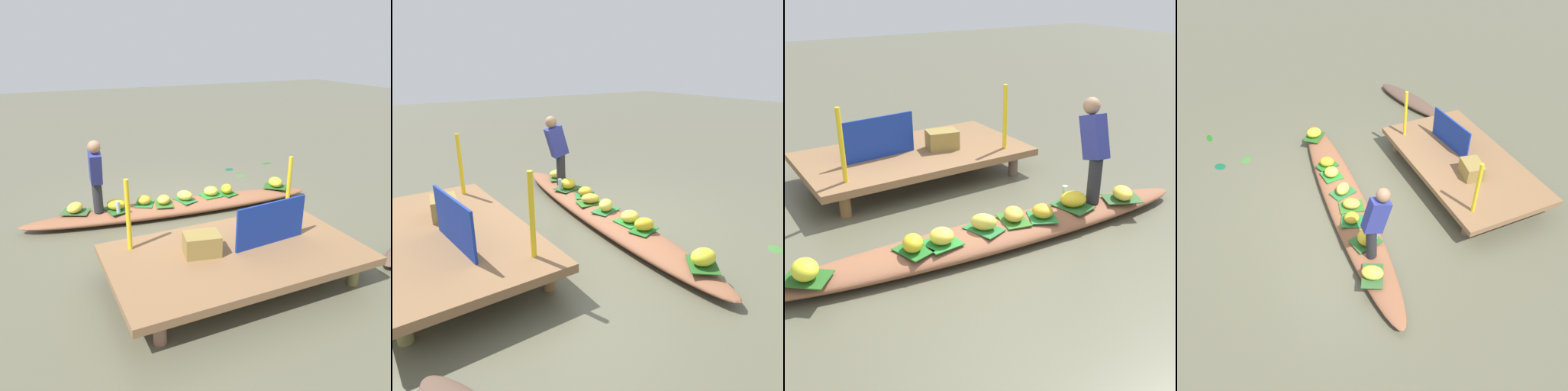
% 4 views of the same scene
% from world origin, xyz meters
% --- Properties ---
extents(canal_water, '(40.00, 40.00, 0.00)m').
position_xyz_m(canal_water, '(0.00, 0.00, 0.00)').
color(canal_water, '#5A5844').
rests_on(canal_water, ground).
extents(dock_platform, '(3.20, 1.80, 0.40)m').
position_xyz_m(dock_platform, '(0.10, 2.28, 0.34)').
color(dock_platform, '#86603F').
rests_on(dock_platform, ground).
extents(vendor_boat, '(5.28, 1.09, 0.21)m').
position_xyz_m(vendor_boat, '(0.00, 0.00, 0.11)').
color(vendor_boat, brown).
rests_on(vendor_boat, ground).
extents(leaf_mat_0, '(0.52, 0.51, 0.01)m').
position_xyz_m(leaf_mat_0, '(-2.03, 0.09, 0.22)').
color(leaf_mat_0, '#255D1F').
rests_on(leaf_mat_0, vendor_boat).
extents(banana_bunch_0, '(0.26, 0.32, 0.19)m').
position_xyz_m(banana_bunch_0, '(-2.03, 0.09, 0.31)').
color(banana_bunch_0, yellow).
rests_on(banana_bunch_0, vendor_boat).
extents(leaf_mat_1, '(0.37, 0.46, 0.01)m').
position_xyz_m(leaf_mat_1, '(0.25, 0.01, 0.22)').
color(leaf_mat_1, '#347125').
rests_on(leaf_mat_1, vendor_boat).
extents(banana_bunch_1, '(0.33, 0.36, 0.15)m').
position_xyz_m(banana_bunch_1, '(0.25, 0.01, 0.29)').
color(banana_bunch_1, gold).
rests_on(banana_bunch_1, vendor_boat).
extents(leaf_mat_2, '(0.53, 0.47, 0.01)m').
position_xyz_m(leaf_mat_2, '(1.71, -0.25, 0.22)').
color(leaf_mat_2, '#345F2F').
rests_on(leaf_mat_2, vendor_boat).
extents(banana_bunch_2, '(0.37, 0.39, 0.16)m').
position_xyz_m(banana_bunch_2, '(1.71, -0.25, 0.29)').
color(banana_bunch_2, yellow).
rests_on(banana_bunch_2, vendor_boat).
extents(leaf_mat_3, '(0.37, 0.35, 0.01)m').
position_xyz_m(leaf_mat_3, '(-0.68, -0.01, 0.22)').
color(leaf_mat_3, '#298230').
rests_on(leaf_mat_3, vendor_boat).
extents(banana_bunch_3, '(0.33, 0.33, 0.16)m').
position_xyz_m(banana_bunch_3, '(-0.68, -0.01, 0.30)').
color(banana_bunch_3, yellow).
rests_on(banana_bunch_3, vendor_boat).
extents(leaf_mat_4, '(0.36, 0.43, 0.01)m').
position_xyz_m(leaf_mat_4, '(-1.00, 0.01, 0.22)').
color(leaf_mat_4, '#226D25').
rests_on(leaf_mat_4, vendor_boat).
extents(banana_bunch_4, '(0.30, 0.33, 0.17)m').
position_xyz_m(banana_bunch_4, '(-1.00, 0.01, 0.30)').
color(banana_bunch_4, yellow).
rests_on(banana_bunch_4, vendor_boat).
extents(leaf_mat_5, '(0.41, 0.49, 0.01)m').
position_xyz_m(leaf_mat_5, '(1.06, -0.08, 0.22)').
color(leaf_mat_5, '#296129').
rests_on(leaf_mat_5, vendor_boat).
extents(banana_bunch_5, '(0.38, 0.35, 0.18)m').
position_xyz_m(banana_bunch_5, '(1.06, -0.08, 0.31)').
color(banana_bunch_5, yellow).
rests_on(banana_bunch_5, vendor_boat).
extents(leaf_mat_6, '(0.38, 0.46, 0.01)m').
position_xyz_m(leaf_mat_6, '(-0.15, 0.01, 0.22)').
color(leaf_mat_6, '#297336').
rests_on(leaf_mat_6, vendor_boat).
extents(banana_bunch_6, '(0.35, 0.35, 0.17)m').
position_xyz_m(banana_bunch_6, '(-0.15, 0.01, 0.30)').
color(banana_bunch_6, '#E6D34D').
rests_on(banana_bunch_6, vendor_boat).
extents(leaf_mat_7, '(0.43, 0.44, 0.01)m').
position_xyz_m(leaf_mat_7, '(0.56, -0.11, 0.22)').
color(leaf_mat_7, '#267A35').
rests_on(leaf_mat_7, vendor_boat).
extents(banana_bunch_7, '(0.31, 0.31, 0.15)m').
position_xyz_m(banana_bunch_7, '(0.56, -0.11, 0.29)').
color(banana_bunch_7, gold).
rests_on(banana_bunch_7, vendor_boat).
extents(vendor_person, '(0.21, 0.42, 1.25)m').
position_xyz_m(vendor_person, '(1.35, -0.04, 0.92)').
color(vendor_person, '#28282D').
rests_on(vendor_person, vendor_boat).
extents(water_bottle, '(0.06, 0.06, 0.20)m').
position_xyz_m(water_bottle, '(1.07, 0.08, 0.31)').
color(water_bottle, '#A9CDD6').
rests_on(water_bottle, vendor_boat).
extents(market_banner, '(1.06, 0.12, 0.58)m').
position_xyz_m(market_banner, '(-0.40, 2.28, 0.69)').
color(market_banner, '#15329C').
rests_on(market_banner, dock_platform).
extents(railing_post_west, '(0.06, 0.06, 0.93)m').
position_xyz_m(railing_post_west, '(-1.10, 1.68, 0.87)').
color(railing_post_west, yellow).
rests_on(railing_post_west, dock_platform).
extents(railing_post_east, '(0.06, 0.06, 0.93)m').
position_xyz_m(railing_post_east, '(1.30, 1.68, 0.87)').
color(railing_post_east, yellow).
rests_on(railing_post_east, dock_platform).
extents(produce_crate, '(0.50, 0.40, 0.27)m').
position_xyz_m(produce_crate, '(0.52, 2.16, 0.53)').
color(produce_crate, olive).
rests_on(produce_crate, dock_platform).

